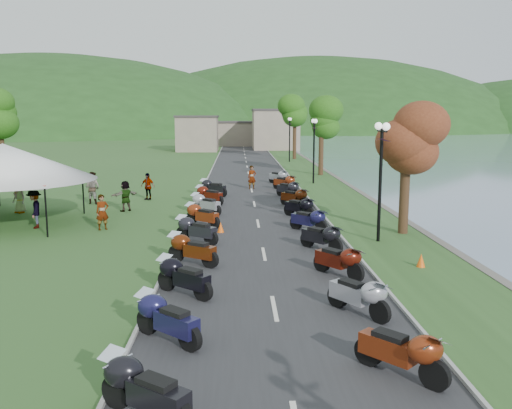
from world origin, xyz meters
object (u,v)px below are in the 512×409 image
object	(u,v)px
vendor_tent_main	(6,184)
pedestrian_a	(103,230)
pedestrian_b	(93,204)
pedestrian_c	(36,228)

from	to	relation	value
vendor_tent_main	pedestrian_a	distance (m)	5.57
pedestrian_b	vendor_tent_main	bearing A→B (deg)	87.32
vendor_tent_main	pedestrian_a	xyz separation A→B (m)	(5.00, -1.42, -2.00)
vendor_tent_main	pedestrian_a	size ratio (longest dim) A/B	3.45
pedestrian_b	pedestrian_c	bearing A→B (deg)	102.42
vendor_tent_main	pedestrian_b	bearing A→B (deg)	68.08
pedestrian_a	pedestrian_c	distance (m)	3.37
vendor_tent_main	pedestrian_a	bearing A→B (deg)	-15.87
pedestrian_c	vendor_tent_main	bearing A→B (deg)	-135.93
pedestrian_a	pedestrian_b	bearing A→B (deg)	76.72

